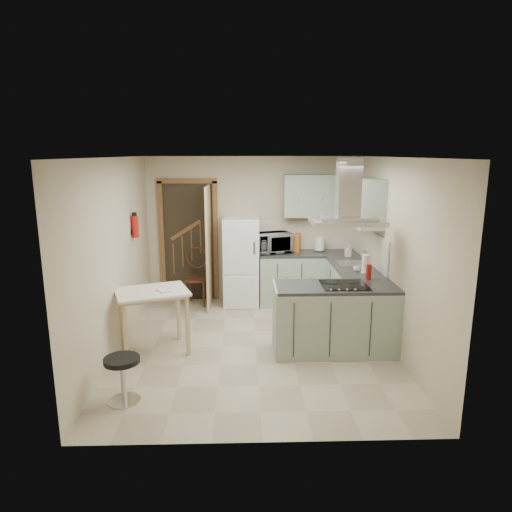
{
  "coord_description": "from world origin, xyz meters",
  "views": [
    {
      "loc": [
        -0.17,
        -5.74,
        2.55
      ],
      "look_at": [
        0.02,
        0.45,
        1.15
      ],
      "focal_mm": 32.0,
      "sensor_mm": 36.0,
      "label": 1
    }
  ],
  "objects_px": {
    "peninsula": "(335,319)",
    "bentwood_chair": "(197,279)",
    "drop_leaf_table": "(153,321)",
    "microwave": "(273,243)",
    "fridge": "(241,261)",
    "extractor_hood": "(347,222)",
    "stool": "(123,379)"
  },
  "relations": [
    {
      "from": "drop_leaf_table",
      "to": "bentwood_chair",
      "type": "height_order",
      "value": "bentwood_chair"
    },
    {
      "from": "extractor_hood",
      "to": "stool",
      "type": "height_order",
      "value": "extractor_hood"
    },
    {
      "from": "fridge",
      "to": "bentwood_chair",
      "type": "bearing_deg",
      "value": 179.94
    },
    {
      "from": "extractor_hood",
      "to": "drop_leaf_table",
      "type": "height_order",
      "value": "extractor_hood"
    },
    {
      "from": "peninsula",
      "to": "bentwood_chair",
      "type": "distance_m",
      "value": 2.8
    },
    {
      "from": "drop_leaf_table",
      "to": "microwave",
      "type": "xyz_separation_m",
      "value": [
        1.68,
        1.94,
        0.65
      ]
    },
    {
      "from": "stool",
      "to": "bentwood_chair",
      "type": "bearing_deg",
      "value": 81.52
    },
    {
      "from": "fridge",
      "to": "stool",
      "type": "xyz_separation_m",
      "value": [
        -1.23,
        -3.15,
        -0.5
      ]
    },
    {
      "from": "peninsula",
      "to": "bentwood_chair",
      "type": "relative_size",
      "value": 1.74
    },
    {
      "from": "extractor_hood",
      "to": "drop_leaf_table",
      "type": "bearing_deg",
      "value": 178.59
    },
    {
      "from": "fridge",
      "to": "drop_leaf_table",
      "type": "xyz_separation_m",
      "value": [
        -1.13,
        -1.92,
        -0.33
      ]
    },
    {
      "from": "drop_leaf_table",
      "to": "extractor_hood",
      "type": "bearing_deg",
      "value": -21.46
    },
    {
      "from": "drop_leaf_table",
      "to": "stool",
      "type": "relative_size",
      "value": 1.79
    },
    {
      "from": "stool",
      "to": "fridge",
      "type": "bearing_deg",
      "value": 68.72
    },
    {
      "from": "peninsula",
      "to": "fridge",
      "type": "bearing_deg",
      "value": 121.74
    },
    {
      "from": "extractor_hood",
      "to": "microwave",
      "type": "bearing_deg",
      "value": 111.44
    },
    {
      "from": "microwave",
      "to": "peninsula",
      "type": "bearing_deg",
      "value": -90.9
    },
    {
      "from": "drop_leaf_table",
      "to": "stool",
      "type": "height_order",
      "value": "drop_leaf_table"
    },
    {
      "from": "fridge",
      "to": "drop_leaf_table",
      "type": "distance_m",
      "value": 2.25
    },
    {
      "from": "stool",
      "to": "microwave",
      "type": "bearing_deg",
      "value": 60.85
    },
    {
      "from": "extractor_hood",
      "to": "peninsula",
      "type": "bearing_deg",
      "value": 180.0
    },
    {
      "from": "bentwood_chair",
      "to": "microwave",
      "type": "bearing_deg",
      "value": 10.69
    },
    {
      "from": "peninsula",
      "to": "stool",
      "type": "distance_m",
      "value": 2.72
    },
    {
      "from": "extractor_hood",
      "to": "drop_leaf_table",
      "type": "relative_size",
      "value": 1.01
    },
    {
      "from": "extractor_hood",
      "to": "microwave",
      "type": "distance_m",
      "value": 2.24
    },
    {
      "from": "peninsula",
      "to": "extractor_hood",
      "type": "relative_size",
      "value": 1.72
    },
    {
      "from": "peninsula",
      "to": "microwave",
      "type": "distance_m",
      "value": 2.2
    },
    {
      "from": "fridge",
      "to": "microwave",
      "type": "height_order",
      "value": "fridge"
    },
    {
      "from": "peninsula",
      "to": "stool",
      "type": "relative_size",
      "value": 3.12
    },
    {
      "from": "drop_leaf_table",
      "to": "stool",
      "type": "distance_m",
      "value": 1.25
    },
    {
      "from": "peninsula",
      "to": "drop_leaf_table",
      "type": "xyz_separation_m",
      "value": [
        -2.36,
        0.06,
        -0.03
      ]
    },
    {
      "from": "drop_leaf_table",
      "to": "microwave",
      "type": "distance_m",
      "value": 2.64
    }
  ]
}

